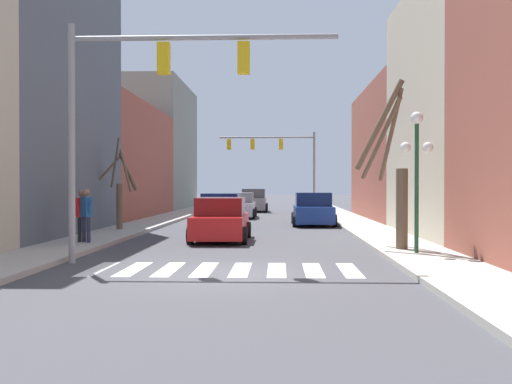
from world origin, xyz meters
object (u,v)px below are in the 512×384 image
car_parked_left_mid (221,212)px  pedestrian_on_left_sidewalk (86,211)px  traffic_signal_near (148,89)px  car_parked_right_far (221,221)px  traffic_signal_far (279,152)px  pedestrian_waiting_at_curb (82,211)px  street_tree_right_near (394,177)px  street_tree_left_near (120,190)px  car_parked_left_near (313,210)px  street_lamp_right_corner (417,153)px  car_parked_left_far (240,206)px  car_at_intersection (254,201)px

car_parked_left_mid → pedestrian_on_left_sidewalk: pedestrian_on_left_sidewalk is taller
traffic_signal_near → car_parked_right_far: size_ratio=1.62×
traffic_signal_far → pedestrian_waiting_at_curb: 27.71m
street_tree_right_near → car_parked_left_mid: bearing=122.6°
car_parked_right_far → street_tree_left_near: (-4.85, 3.80, 1.12)m
car_parked_left_near → pedestrian_waiting_at_curb: size_ratio=2.48×
traffic_signal_far → street_lamp_right_corner: bearing=-82.3°
traffic_signal_near → street_tree_right_near: 8.00m
pedestrian_on_left_sidewalk → car_parked_right_far: bearing=-110.1°
street_lamp_right_corner → pedestrian_on_left_sidewalk: 11.10m
street_lamp_right_corner → car_parked_left_far: size_ratio=0.89×
car_parked_left_far → car_parked_right_far: size_ratio=1.03×
pedestrian_waiting_at_curb → pedestrian_on_left_sidewalk: bearing=-125.8°
street_lamp_right_corner → street_tree_right_near: 1.56m
car_parked_left_far → pedestrian_waiting_at_curb: (-4.35, -17.83, 0.45)m
traffic_signal_far → car_parked_left_far: 9.95m
car_at_intersection → pedestrian_waiting_at_curb: size_ratio=2.38×
car_at_intersection → street_tree_left_near: 21.61m
car_parked_left_far → car_at_intersection: (0.49, 9.00, 0.08)m
car_parked_left_mid → street_tree_right_near: street_tree_right_near is taller
traffic_signal_far → street_tree_right_near: size_ratio=1.44×
traffic_signal_far → car_parked_left_mid: size_ratio=1.74×
street_tree_right_near → car_parked_left_far: bearing=107.3°
traffic_signal_far → pedestrian_on_left_sidewalk: bearing=-103.7°
traffic_signal_near → pedestrian_waiting_at_curb: 6.70m
traffic_signal_near → car_parked_left_near: size_ratio=1.62×
car_parked_left_mid → pedestrian_waiting_at_curb: pedestrian_waiting_at_curb is taller
traffic_signal_far → street_tree_right_near: 28.66m
street_lamp_right_corner → pedestrian_on_left_sidewalk: street_lamp_right_corner is taller
car_parked_left_near → pedestrian_waiting_at_curb: pedestrian_waiting_at_curb is taller
traffic_signal_far → street_tree_left_near: 22.11m
street_lamp_right_corner → car_parked_left_near: size_ratio=0.92×
street_lamp_right_corner → car_parked_left_mid: bearing=120.9°
car_parked_right_far → pedestrian_waiting_at_curb: size_ratio=2.48×
traffic_signal_far → car_at_intersection: bearing=174.1°
car_parked_left_far → car_at_intersection: bearing=176.9°
car_at_intersection → street_lamp_right_corner: bearing=11.3°
street_lamp_right_corner → traffic_signal_near: bearing=-167.9°
pedestrian_on_left_sidewalk → street_tree_right_near: (10.19, -1.45, 1.13)m
traffic_signal_near → street_lamp_right_corner: size_ratio=1.77×
pedestrian_on_left_sidewalk → pedestrian_waiting_at_curb: size_ratio=1.02×
street_lamp_right_corner → car_parked_right_far: size_ratio=0.92×
traffic_signal_far → car_parked_left_near: size_ratio=1.69×
street_lamp_right_corner → car_at_intersection: street_lamp_right_corner is taller
car_parked_right_far → pedestrian_waiting_at_curb: (-4.64, -2.05, 0.45)m
street_lamp_right_corner → pedestrian_on_left_sidewalk: size_ratio=2.23×
street_tree_left_near → car_at_intersection: bearing=76.5°
street_lamp_right_corner → car_parked_left_near: bearing=99.0°
car_at_intersection → pedestrian_waiting_at_curb: 27.27m
street_lamp_right_corner → car_parked_right_far: bearing=140.5°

